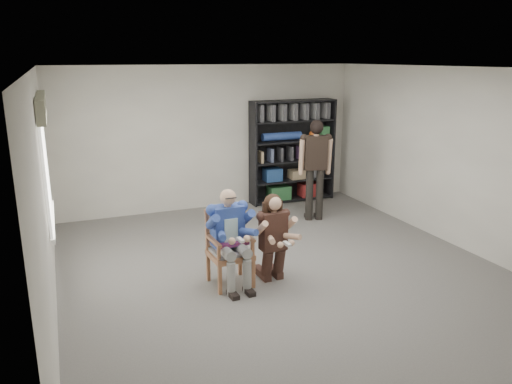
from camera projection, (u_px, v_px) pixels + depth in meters
name	position (u px, v px, depth m)	size (l,w,h in m)	color
room_shell	(287.00, 176.00, 6.65)	(6.00, 7.00, 2.80)	beige
floor	(285.00, 273.00, 7.02)	(6.00, 7.00, 0.01)	slate
window_left	(47.00, 162.00, 6.42)	(0.16, 2.00, 1.75)	white
armchair	(230.00, 249.00, 6.54)	(0.59, 0.57, 1.01)	#A86744
seated_man	(230.00, 238.00, 6.50)	(0.57, 0.79, 1.32)	navy
kneeling_woman	(274.00, 239.00, 6.62)	(0.51, 0.81, 1.20)	#372118
bookshelf	(292.00, 151.00, 10.29)	(1.80, 0.38, 2.10)	black
standing_man	(315.00, 171.00, 9.09)	(0.57, 0.32, 1.85)	black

